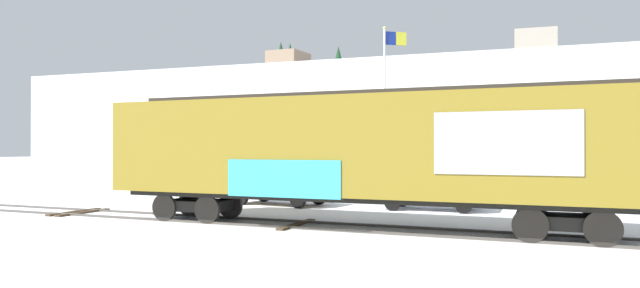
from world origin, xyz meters
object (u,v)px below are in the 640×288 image
Objects in this scene: flagpole at (388,90)px; parked_car_tan at (279,185)px; freight_car at (358,149)px; parked_car_white at (430,189)px.

flagpole is 2.02× the size of parked_car_tan.
freight_car is 1.80× the size of flagpole.
freight_car is 6.49m from parked_car_white.
freight_car is at bearing -100.51° from parked_car_white.
flagpole is at bearing 99.91° from freight_car.
flagpole is 9.55m from parked_car_tan.
flagpole is (-2.38, 13.65, 3.16)m from freight_car.
flagpole is at bearing 115.28° from parked_car_white.
parked_car_white is (1.15, 6.17, -1.63)m from freight_car.
freight_car is at bearing -80.09° from flagpole.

